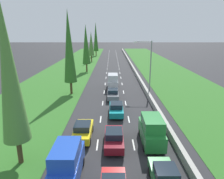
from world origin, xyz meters
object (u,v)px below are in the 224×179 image
at_px(grey_sedan_centre_lane, 113,94).
at_px(green_van_right_lane, 152,130).
at_px(blue_van_left_lane, 67,162).
at_px(poplar_tree_fifth, 96,37).
at_px(street_light_mast, 149,62).
at_px(poplar_tree_fourth, 91,44).
at_px(green_hatchback_right_lane, 165,177).
at_px(poplar_tree_third, 86,44).
at_px(yellow_sedan_left_lane, 83,130).
at_px(silver_van_centre_lane, 113,81).
at_px(poplar_tree_second, 69,47).
at_px(teal_sedan_centre_lane, 116,109).
at_px(maroon_sedan_centre_lane, 114,138).
at_px(poplar_tree_nearest, 9,74).

relative_size(grey_sedan_centre_lane, green_van_right_lane, 0.92).
bearing_deg(blue_van_left_lane, poplar_tree_fifth, 92.74).
bearing_deg(grey_sedan_centre_lane, street_light_mast, 36.36).
bearing_deg(poplar_tree_fourth, green_hatchback_right_lane, -80.00).
distance_m(grey_sedan_centre_lane, poplar_tree_third, 25.15).
bearing_deg(poplar_tree_third, green_van_right_lane, -74.04).
height_order(yellow_sedan_left_lane, green_van_right_lane, green_van_right_lane).
height_order(blue_van_left_lane, poplar_tree_fourth, poplar_tree_fourth).
xyz_separation_m(green_hatchback_right_lane, green_van_right_lane, (0.16, 5.90, 0.56)).
xyz_separation_m(poplar_tree_fourth, poplar_tree_fifth, (0.31, 18.10, 1.92)).
distance_m(green_van_right_lane, silver_van_centre_lane, 20.53).
height_order(blue_van_left_lane, yellow_sedan_left_lane, blue_van_left_lane).
bearing_deg(poplar_tree_second, street_light_mast, 8.37).
distance_m(yellow_sedan_left_lane, grey_sedan_centre_lane, 13.16).
relative_size(blue_van_left_lane, poplar_tree_second, 0.35).
distance_m(grey_sedan_centre_lane, poplar_tree_second, 10.62).
bearing_deg(grey_sedan_centre_lane, poplar_tree_fourth, 99.99).
xyz_separation_m(green_van_right_lane, silver_van_centre_lane, (-3.64, 20.20, 0.00)).
bearing_deg(silver_van_centre_lane, poplar_tree_second, -153.64).
distance_m(teal_sedan_centre_lane, silver_van_centre_lane, 12.96).
bearing_deg(poplar_tree_third, yellow_sedan_left_lane, -83.90).
bearing_deg(poplar_tree_fifth, maroon_sedan_centre_lane, -84.48).
xyz_separation_m(teal_sedan_centre_lane, poplar_tree_fifth, (-7.63, 67.50, 7.47)).
relative_size(poplar_tree_nearest, poplar_tree_second, 0.92).
xyz_separation_m(poplar_tree_fourth, street_light_mast, (13.94, -38.06, -1.14)).
bearing_deg(yellow_sedan_left_lane, street_light_mast, 61.45).
height_order(maroon_sedan_centre_lane, poplar_tree_second, poplar_tree_second).
relative_size(blue_van_left_lane, green_van_right_lane, 1.00).
height_order(poplar_tree_nearest, poplar_tree_fifth, poplar_tree_fifth).
bearing_deg(silver_van_centre_lane, green_hatchback_right_lane, -82.41).
relative_size(poplar_tree_nearest, poplar_tree_third, 1.05).
distance_m(grey_sedan_centre_lane, poplar_tree_fourth, 43.79).
xyz_separation_m(green_hatchback_right_lane, grey_sedan_centre_lane, (-3.50, 19.80, -0.02)).
relative_size(green_van_right_lane, street_light_mast, 0.54).
bearing_deg(poplar_tree_fourth, street_light_mast, -69.89).
relative_size(green_hatchback_right_lane, poplar_tree_third, 0.31).
bearing_deg(grey_sedan_centre_lane, maroon_sedan_centre_lane, -89.84).
relative_size(maroon_sedan_centre_lane, poplar_tree_second, 0.32).
distance_m(yellow_sedan_left_lane, poplar_tree_nearest, 9.19).
height_order(grey_sedan_centre_lane, green_van_right_lane, green_van_right_lane).
bearing_deg(green_van_right_lane, blue_van_left_lane, -144.36).
bearing_deg(maroon_sedan_centre_lane, yellow_sedan_left_lane, 154.26).
distance_m(blue_van_left_lane, grey_sedan_centre_lane, 19.28).
bearing_deg(street_light_mast, yellow_sedan_left_lane, -118.55).
relative_size(green_hatchback_right_lane, poplar_tree_fifth, 0.27).
bearing_deg(poplar_tree_fifth, poplar_tree_nearest, -90.36).
distance_m(teal_sedan_centre_lane, poplar_tree_fourth, 50.35).
xyz_separation_m(green_van_right_lane, poplar_tree_third, (-10.63, 37.18, 5.88)).
height_order(poplar_tree_second, poplar_tree_fourth, poplar_tree_second).
bearing_deg(street_light_mast, poplar_tree_third, 125.75).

